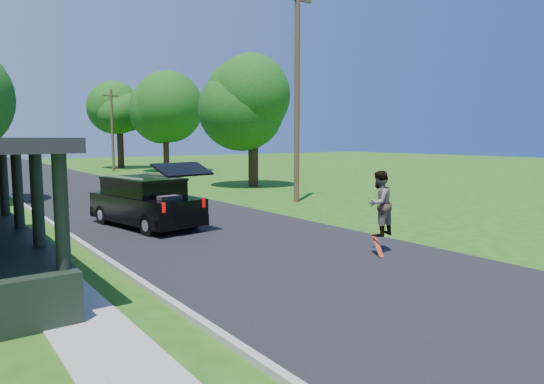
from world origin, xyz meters
TOP-DOWN VIEW (x-y plane):
  - ground at (0.00, 0.00)m, footprint 140.00×140.00m
  - street at (0.00, 20.00)m, footprint 8.00×120.00m
  - curb at (-4.05, 20.00)m, footprint 0.15×120.00m
  - black_suv at (-1.40, 9.00)m, footprint 2.69×5.24m
  - skateboarder at (2.17, 1.50)m, footprint 0.95×0.79m
  - skateboard at (2.03, 1.38)m, footprint 0.41×0.53m
  - tree_right_near at (9.35, 18.50)m, footprint 6.88×7.17m
  - tree_right_mid at (10.14, 33.88)m, footprint 7.25×7.09m
  - tree_right_far at (8.66, 41.88)m, footprint 6.91×6.48m
  - utility_pole_near at (7.00, 11.07)m, footprint 1.62×0.26m
  - utility_pole_far at (6.66, 37.78)m, footprint 1.48×0.30m

SIDE VIEW (x-z plane):
  - ground at x=0.00m, z-range 0.00..0.00m
  - street at x=0.00m, z-range -0.01..0.01m
  - curb at x=-4.05m, z-range -0.06..0.06m
  - skateboard at x=2.03m, z-range -0.06..0.53m
  - black_suv at x=-1.40m, z-range -0.27..2.05m
  - skateboarder at x=2.17m, z-range 0.50..2.25m
  - utility_pole_far at x=6.66m, z-range 0.13..7.58m
  - utility_pole_near at x=7.00m, z-range 0.15..10.27m
  - tree_right_near at x=9.35m, z-range 1.25..9.61m
  - tree_right_far at x=8.66m, z-range 1.49..10.31m
  - tree_right_mid at x=10.14m, z-range 1.44..10.60m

